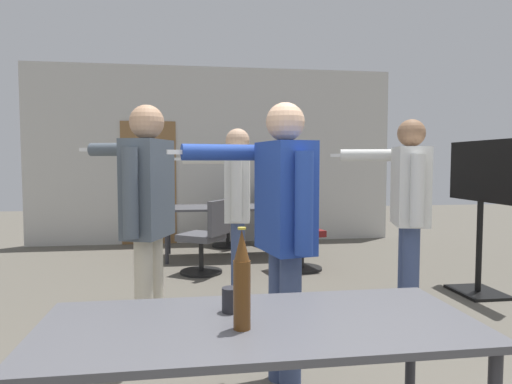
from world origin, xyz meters
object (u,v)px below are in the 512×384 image
object	(u,v)px
office_chair_far_left	(231,221)
beer_bottle	(242,281)
person_right_polo	(236,199)
office_chair_near_pushed	(296,236)
person_center_tall	(408,201)
drink_cup	(231,300)
person_far_watching	(146,205)
office_chair_mid_tucked	(206,240)
person_near_casual	(283,217)
tv_screen	(481,200)
office_chair_far_right	(273,219)

from	to	relation	value
office_chair_far_left	beer_bottle	distance (m)	5.65
person_right_polo	office_chair_near_pushed	size ratio (longest dim) A/B	1.80
person_center_tall	drink_cup	distance (m)	2.42
person_center_tall	office_chair_near_pushed	size ratio (longest dim) A/B	1.85
person_center_tall	person_far_watching	distance (m)	2.18
person_right_polo	office_chair_far_left	bearing A→B (deg)	4.18
person_center_tall	office_chair_mid_tucked	distance (m)	2.61
person_near_casual	beer_bottle	bearing A→B (deg)	148.48
office_chair_far_left	drink_cup	size ratio (longest dim) A/B	8.73
office_chair_far_left	office_chair_mid_tucked	world-z (taller)	same
person_right_polo	person_far_watching	xyz separation A→B (m)	(-0.74, -1.06, 0.05)
office_chair_mid_tucked	person_far_watching	bearing A→B (deg)	-157.80
tv_screen	office_chair_far_right	world-z (taller)	tv_screen
person_near_casual	office_chair_near_pushed	size ratio (longest dim) A/B	1.84
person_near_casual	office_chair_mid_tucked	world-z (taller)	person_near_casual
person_far_watching	office_chair_far_left	distance (m)	4.25
tv_screen	office_chair_far_right	distance (m)	3.52
drink_cup	office_chair_far_right	bearing A→B (deg)	77.63
office_chair_far_left	beer_bottle	xyz separation A→B (m)	(-0.48, -5.61, 0.50)
person_center_tall	office_chair_far_right	distance (m)	3.82
person_near_casual	person_center_tall	bearing A→B (deg)	-64.46
beer_bottle	office_chair_mid_tucked	bearing A→B (deg)	89.86
person_far_watching	office_chair_mid_tucked	xyz separation A→B (m)	(0.50, 2.35, -0.65)
office_chair_far_right	office_chair_mid_tucked	bearing A→B (deg)	35.29
office_chair_mid_tucked	office_chair_far_right	bearing A→B (deg)	1.42
office_chair_mid_tucked	person_right_polo	bearing A→B (deg)	-135.29
person_near_casual	office_chair_far_left	size ratio (longest dim) A/B	1.89
person_center_tall	person_far_watching	size ratio (longest dim) A/B	0.98
person_far_watching	person_near_casual	world-z (taller)	person_far_watching
office_chair_far_left	office_chair_far_right	distance (m)	0.70
person_right_polo	office_chair_far_right	size ratio (longest dim) A/B	1.81
office_chair_far_left	beer_bottle	world-z (taller)	beer_bottle
person_right_polo	person_center_tall	world-z (taller)	person_center_tall
person_near_casual	office_chair_far_right	size ratio (longest dim) A/B	1.85
person_near_casual	office_chair_far_left	distance (m)	4.68
office_chair_near_pushed	beer_bottle	distance (m)	4.09
person_right_polo	drink_cup	bearing A→B (deg)	-177.88
person_far_watching	beer_bottle	world-z (taller)	person_far_watching
office_chair_far_right	drink_cup	world-z (taller)	office_chair_far_right
tv_screen	person_near_casual	distance (m)	2.92
person_right_polo	office_chair_near_pushed	xyz separation A→B (m)	(0.90, 1.31, -0.58)
person_far_watching	beer_bottle	distance (m)	1.61
person_near_casual	beer_bottle	size ratio (longest dim) A/B	4.40
person_right_polo	office_chair_far_left	xyz separation A→B (m)	(0.23, 3.03, -0.60)
person_far_watching	office_chair_mid_tucked	size ratio (longest dim) A/B	1.93
person_far_watching	office_chair_far_right	size ratio (longest dim) A/B	1.89
person_center_tall	person_far_watching	bearing A→B (deg)	116.73
office_chair_far_left	office_chair_far_right	world-z (taller)	office_chair_far_right
beer_bottle	person_near_casual	bearing A→B (deg)	69.68
tv_screen	office_chair_mid_tucked	bearing A→B (deg)	-114.60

